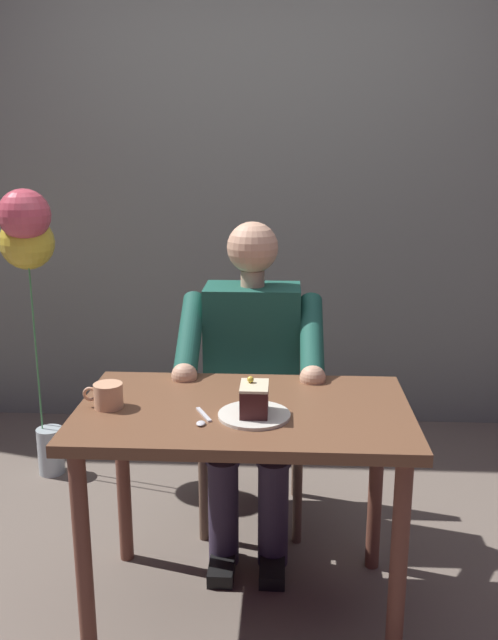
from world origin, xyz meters
The scene contains 10 objects.
ground_plane centered at (0.00, 0.00, 0.00)m, with size 14.00×14.00×0.00m, color #6C5F54.
cafe_rear_panel centered at (0.00, -1.65, 1.50)m, with size 6.40×0.12×3.00m, color gray.
dining_table centered at (0.00, 0.00, 0.61)m, with size 1.02×0.61×0.71m.
chair centered at (0.00, -0.64, 0.49)m, with size 0.42×0.42×0.89m.
seated_person centered at (0.00, -0.47, 0.63)m, with size 0.53×0.58×1.22m.
dessert_plate centered at (-0.04, 0.07, 0.71)m, with size 0.22×0.22×0.01m, color silver.
cake_slice centered at (-0.04, 0.07, 0.77)m, with size 0.08×0.11×0.11m.
coffee_cup centered at (0.41, 0.02, 0.75)m, with size 0.12×0.09×0.08m.
dessert_spoon centered at (0.11, 0.11, 0.71)m, with size 0.06×0.14×0.01m.
balloon_display centered at (0.99, -0.92, 1.01)m, with size 0.25×0.28×1.31m.
Camera 1 is at (-0.12, 1.92, 1.49)m, focal length 37.60 mm.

